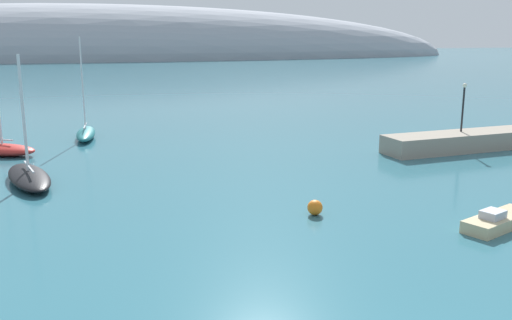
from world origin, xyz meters
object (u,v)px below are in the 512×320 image
sailboat_red_near_shore (2,148)px  sailboat_teal_mid_mooring (86,133)px  motorboat_sand_foreground (499,220)px  mooring_buoy_orange (315,208)px  sailboat_black_outer_mooring (29,176)px  harbor_lamp_post (463,102)px

sailboat_red_near_shore → sailboat_teal_mid_mooring: size_ratio=1.06×
motorboat_sand_foreground → mooring_buoy_orange: motorboat_sand_foreground is taller
mooring_buoy_orange → motorboat_sand_foreground: bearing=-27.9°
sailboat_teal_mid_mooring → sailboat_black_outer_mooring: size_ratio=1.12×
sailboat_red_near_shore → harbor_lamp_post: bearing=17.5°
motorboat_sand_foreground → mooring_buoy_orange: size_ratio=6.22×
sailboat_red_near_shore → motorboat_sand_foreground: bearing=-13.9°
sailboat_teal_mid_mooring → motorboat_sand_foreground: sailboat_teal_mid_mooring is taller
sailboat_black_outer_mooring → harbor_lamp_post: 34.10m
harbor_lamp_post → mooring_buoy_orange: bearing=-144.5°
sailboat_teal_mid_mooring → harbor_lamp_post: 33.56m
sailboat_red_near_shore → motorboat_sand_foreground: 36.86m
sailboat_red_near_shore → motorboat_sand_foreground: size_ratio=1.90×
sailboat_red_near_shore → motorboat_sand_foreground: sailboat_red_near_shore is taller
sailboat_red_near_shore → sailboat_teal_mid_mooring: bearing=71.9°
sailboat_teal_mid_mooring → sailboat_red_near_shore: bearing=135.5°
sailboat_black_outer_mooring → motorboat_sand_foreground: bearing=-137.5°
sailboat_black_outer_mooring → sailboat_red_near_shore: bearing=2.5°
sailboat_red_near_shore → sailboat_black_outer_mooring: (2.94, -9.75, -0.10)m
sailboat_teal_mid_mooring → sailboat_black_outer_mooring: bearing=170.8°
sailboat_red_near_shore → motorboat_sand_foreground: (26.74, -25.36, -0.23)m
sailboat_teal_mid_mooring → mooring_buoy_orange: size_ratio=11.18×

